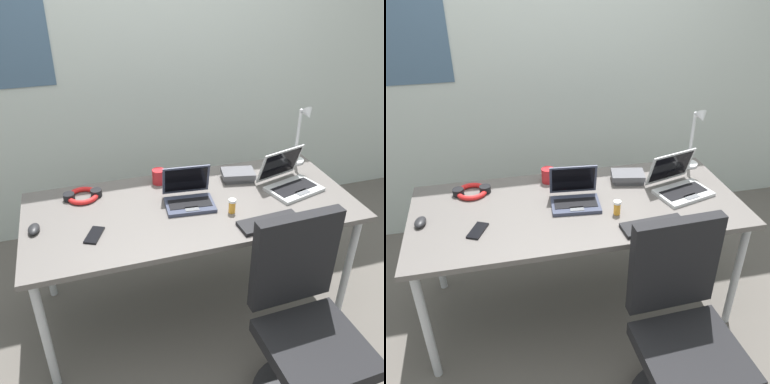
# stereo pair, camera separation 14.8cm
# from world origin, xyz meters

# --- Properties ---
(ground_plane) EXTENTS (12.00, 12.00, 0.00)m
(ground_plane) POSITION_xyz_m (0.00, 0.00, 0.00)
(ground_plane) COLOR #56514C
(wall_back) EXTENTS (6.00, 0.13, 2.60)m
(wall_back) POSITION_xyz_m (-0.00, 1.10, 1.30)
(wall_back) COLOR #B2BCB7
(wall_back) RESTS_ON ground_plane
(desk) EXTENTS (1.80, 0.80, 0.74)m
(desk) POSITION_xyz_m (0.00, 0.00, 0.68)
(desk) COLOR #595451
(desk) RESTS_ON ground_plane
(desk_lamp) EXTENTS (0.12, 0.18, 0.40)m
(desk_lamp) POSITION_xyz_m (0.80, 0.28, 0.94)
(desk_lamp) COLOR silver
(desk_lamp) RESTS_ON desk
(laptop_mid_desk) EXTENTS (0.36, 0.34, 0.22)m
(laptop_mid_desk) POSITION_xyz_m (0.60, 0.01, 0.78)
(laptop_mid_desk) COLOR #B7BABC
(laptop_mid_desk) RESTS_ON desk
(laptop_back_left) EXTENTS (0.28, 0.25, 0.20)m
(laptop_back_left) POSITION_xyz_m (-0.01, 0.02, 0.78)
(laptop_back_left) COLOR #33384C
(laptop_back_left) RESTS_ON desk
(external_keyboard) EXTENTS (0.34, 0.14, 0.02)m
(external_keyboard) POSITION_xyz_m (0.33, -0.30, 0.75)
(external_keyboard) COLOR black
(external_keyboard) RESTS_ON desk
(computer_mouse) EXTENTS (0.07, 0.10, 0.03)m
(computer_mouse) POSITION_xyz_m (-0.83, -0.01, 0.76)
(computer_mouse) COLOR black
(computer_mouse) RESTS_ON desk
(cell_phone) EXTENTS (0.12, 0.15, 0.01)m
(cell_phone) POSITION_xyz_m (-0.54, -0.13, 0.74)
(cell_phone) COLOR black
(cell_phone) RESTS_ON desk
(headphones) EXTENTS (0.21, 0.18, 0.04)m
(headphones) POSITION_xyz_m (-0.57, 0.25, 0.76)
(headphones) COLOR red
(headphones) RESTS_ON desk
(pill_bottle) EXTENTS (0.04, 0.04, 0.08)m
(pill_bottle) POSITION_xyz_m (0.18, -0.14, 0.78)
(pill_bottle) COLOR gold
(pill_bottle) RESTS_ON desk
(book_stack) EXTENTS (0.22, 0.17, 0.06)m
(book_stack) POSITION_xyz_m (0.35, 0.19, 0.77)
(book_stack) COLOR #4C4C51
(book_stack) RESTS_ON desk
(coffee_mug) EXTENTS (0.11, 0.08, 0.09)m
(coffee_mug) POSITION_xyz_m (-0.12, 0.29, 0.78)
(coffee_mug) COLOR #B21E23
(coffee_mug) RESTS_ON desk
(office_chair) EXTENTS (0.52, 0.55, 0.97)m
(office_chair) POSITION_xyz_m (0.32, -0.74, 0.40)
(office_chair) COLOR black
(office_chair) RESTS_ON ground_plane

